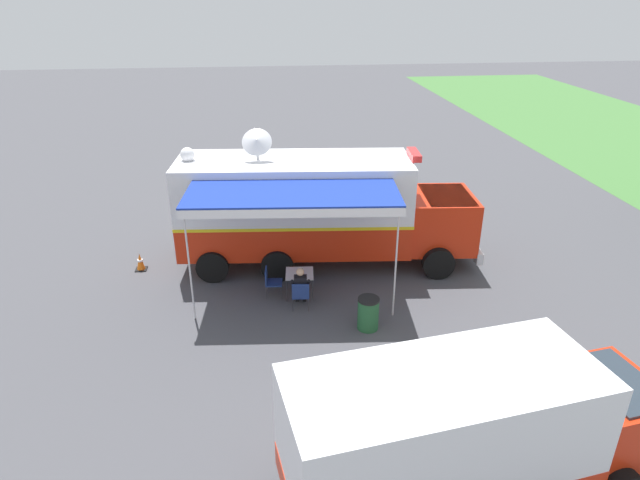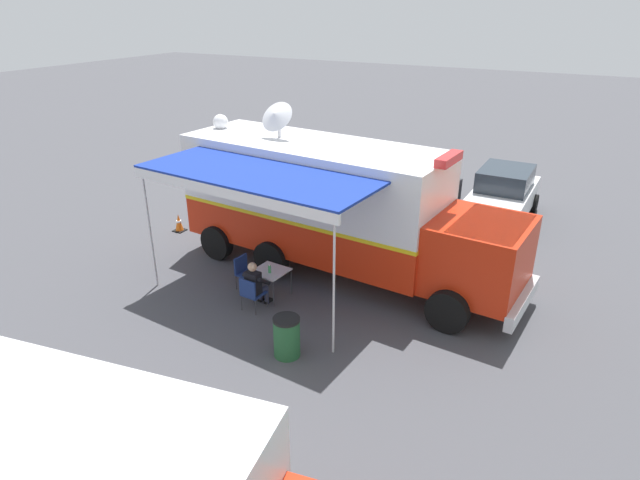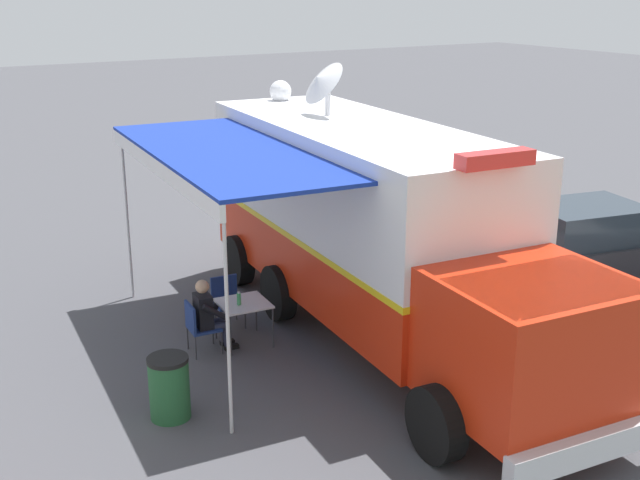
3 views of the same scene
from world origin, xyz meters
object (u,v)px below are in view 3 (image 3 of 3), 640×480
object	(u,v)px
water_bottle	(239,299)
traffic_cone	(235,232)
seated_responder	(209,314)
trash_bin	(169,387)
folding_chair_beside_table	(227,297)
folding_table	(243,306)
command_truck	(375,225)
car_behind_truck	(587,248)
folding_chair_at_table	(198,324)

from	to	relation	value
water_bottle	traffic_cone	xyz separation A→B (m)	(-2.29, -5.00, -0.55)
seated_responder	trash_bin	world-z (taller)	seated_responder
folding_chair_beside_table	folding_table	bearing A→B (deg)	84.64
command_truck	water_bottle	world-z (taller)	command_truck
command_truck	folding_table	bearing A→B (deg)	-20.51
water_bottle	car_behind_truck	bearing A→B (deg)	169.85
car_behind_truck	seated_responder	bearing A→B (deg)	-10.03
command_truck	traffic_cone	world-z (taller)	command_truck
trash_bin	traffic_cone	bearing A→B (deg)	-121.99
folding_table	car_behind_truck	distance (m)	6.84
water_bottle	seated_responder	size ratio (longest dim) A/B	0.18
folding_chair_at_table	folding_chair_beside_table	bearing A→B (deg)	-137.32
folding_chair_at_table	seated_responder	size ratio (longest dim) A/B	0.70
folding_chair_at_table	seated_responder	bearing A→B (deg)	175.11
trash_bin	car_behind_truck	xyz separation A→B (m)	(-8.66, -0.38, 0.42)
trash_bin	car_behind_truck	size ratio (longest dim) A/B	0.20
water_bottle	folding_table	bearing A→B (deg)	-152.18
folding_table	water_bottle	distance (m)	0.20
seated_responder	car_behind_truck	size ratio (longest dim) A/B	0.28
traffic_cone	car_behind_truck	distance (m)	7.73
seated_responder	traffic_cone	distance (m)	5.68
folding_chair_at_table	traffic_cone	world-z (taller)	folding_chair_at_table
folding_chair_at_table	seated_responder	distance (m)	0.23
water_bottle	folding_chair_beside_table	distance (m)	0.97
folding_chair_at_table	trash_bin	xyz separation A→B (m)	(1.14, 1.69, -0.06)
folding_table	car_behind_truck	world-z (taller)	car_behind_truck
water_bottle	seated_responder	distance (m)	0.55
folding_table	trash_bin	bearing A→B (deg)	40.46
folding_chair_at_table	trash_bin	distance (m)	2.04
water_bottle	command_truck	bearing A→B (deg)	161.60
folding_table	folding_chair_beside_table	distance (m)	0.87
car_behind_truck	water_bottle	bearing A→B (deg)	-10.15
folding_table	traffic_cone	distance (m)	5.43
command_truck	car_behind_truck	distance (m)	4.79
folding_chair_at_table	traffic_cone	bearing A→B (deg)	-121.29
folding_chair_at_table	car_behind_truck	distance (m)	7.64
car_behind_truck	folding_chair_at_table	bearing A→B (deg)	-9.90
water_bottle	trash_bin	bearing A→B (deg)	41.04
folding_table	seated_responder	distance (m)	0.61
water_bottle	car_behind_truck	size ratio (longest dim) A/B	0.05
traffic_cone	trash_bin	bearing A→B (deg)	58.01
water_bottle	trash_bin	world-z (taller)	water_bottle
folding_chair_beside_table	seated_responder	distance (m)	1.09
water_bottle	traffic_cone	distance (m)	5.53
water_bottle	folding_chair_at_table	bearing A→B (deg)	-7.48
folding_chair_at_table	traffic_cone	distance (m)	5.75
trash_bin	folding_chair_at_table	bearing A→B (deg)	-123.98
traffic_cone	car_behind_truck	size ratio (longest dim) A/B	0.13
command_truck	trash_bin	world-z (taller)	command_truck
trash_bin	water_bottle	bearing A→B (deg)	-138.96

